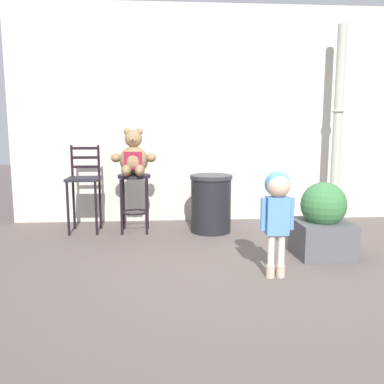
{
  "coord_description": "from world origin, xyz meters",
  "views": [
    {
      "loc": [
        -0.92,
        -3.65,
        1.33
      ],
      "look_at": [
        -0.59,
        0.79,
        0.64
      ],
      "focal_mm": 38.07,
      "sensor_mm": 36.0,
      "label": 1
    }
  ],
  "objects_px": {
    "bar_stool_with_teddy": "(134,191)",
    "child_walking": "(277,201)",
    "trash_bin": "(211,203)",
    "lamppost": "(336,148)",
    "bar_chair_empty": "(84,183)",
    "teddy_bear": "(134,158)",
    "planter_with_shrub": "(323,222)"
  },
  "relations": [
    {
      "from": "lamppost",
      "to": "bar_chair_empty",
      "type": "distance_m",
      "value": 3.45
    },
    {
      "from": "teddy_bear",
      "to": "child_walking",
      "type": "relative_size",
      "value": 0.61
    },
    {
      "from": "lamppost",
      "to": "bar_stool_with_teddy",
      "type": "bearing_deg",
      "value": -174.1
    },
    {
      "from": "trash_bin",
      "to": "lamppost",
      "type": "bearing_deg",
      "value": 11.18
    },
    {
      "from": "child_walking",
      "to": "planter_with_shrub",
      "type": "relative_size",
      "value": 1.22
    },
    {
      "from": "lamppost",
      "to": "planter_with_shrub",
      "type": "bearing_deg",
      "value": -117.02
    },
    {
      "from": "bar_stool_with_teddy",
      "to": "trash_bin",
      "type": "xyz_separation_m",
      "value": [
        0.98,
        -0.07,
        -0.17
      ]
    },
    {
      "from": "bar_stool_with_teddy",
      "to": "child_walking",
      "type": "relative_size",
      "value": 0.78
    },
    {
      "from": "teddy_bear",
      "to": "bar_stool_with_teddy",
      "type": "bearing_deg",
      "value": 90.0
    },
    {
      "from": "lamppost",
      "to": "bar_chair_empty",
      "type": "bearing_deg",
      "value": -176.36
    },
    {
      "from": "child_walking",
      "to": "bar_chair_empty",
      "type": "bearing_deg",
      "value": 126.29
    },
    {
      "from": "child_walking",
      "to": "trash_bin",
      "type": "distance_m",
      "value": 1.75
    },
    {
      "from": "bar_chair_empty",
      "to": "teddy_bear",
      "type": "bearing_deg",
      "value": -8.62
    },
    {
      "from": "teddy_bear",
      "to": "planter_with_shrub",
      "type": "height_order",
      "value": "teddy_bear"
    },
    {
      "from": "child_walking",
      "to": "trash_bin",
      "type": "height_order",
      "value": "child_walking"
    },
    {
      "from": "teddy_bear",
      "to": "child_walking",
      "type": "bearing_deg",
      "value": -51.35
    },
    {
      "from": "bar_stool_with_teddy",
      "to": "lamppost",
      "type": "distance_m",
      "value": 2.83
    },
    {
      "from": "lamppost",
      "to": "planter_with_shrub",
      "type": "relative_size",
      "value": 3.45
    },
    {
      "from": "child_walking",
      "to": "bar_chair_empty",
      "type": "relative_size",
      "value": 0.86
    },
    {
      "from": "planter_with_shrub",
      "to": "bar_chair_empty",
      "type": "bearing_deg",
      "value": 155.23
    },
    {
      "from": "bar_chair_empty",
      "to": "child_walking",
      "type": "bearing_deg",
      "value": -41.93
    },
    {
      "from": "bar_chair_empty",
      "to": "bar_stool_with_teddy",
      "type": "bearing_deg",
      "value": -6.05
    },
    {
      "from": "teddy_bear",
      "to": "planter_with_shrub",
      "type": "distance_m",
      "value": 2.4
    },
    {
      "from": "teddy_bear",
      "to": "planter_with_shrub",
      "type": "relative_size",
      "value": 0.75
    },
    {
      "from": "teddy_bear",
      "to": "lamppost",
      "type": "relative_size",
      "value": 0.22
    },
    {
      "from": "planter_with_shrub",
      "to": "bar_stool_with_teddy",
      "type": "bearing_deg",
      "value": 150.11
    },
    {
      "from": "planter_with_shrub",
      "to": "teddy_bear",
      "type": "bearing_deg",
      "value": 150.74
    },
    {
      "from": "trash_bin",
      "to": "bar_stool_with_teddy",
      "type": "bearing_deg",
      "value": 176.11
    },
    {
      "from": "bar_stool_with_teddy",
      "to": "trash_bin",
      "type": "height_order",
      "value": "bar_stool_with_teddy"
    },
    {
      "from": "teddy_bear",
      "to": "lamppost",
      "type": "distance_m",
      "value": 2.79
    },
    {
      "from": "child_walking",
      "to": "bar_chair_empty",
      "type": "distance_m",
      "value": 2.71
    },
    {
      "from": "trash_bin",
      "to": "lamppost",
      "type": "xyz_separation_m",
      "value": [
        1.79,
        0.35,
        0.69
      ]
    }
  ]
}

